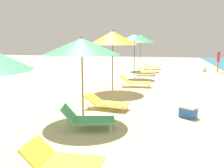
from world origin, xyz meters
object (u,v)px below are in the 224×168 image
Objects in this scene: lounger_fifth_shoreside at (145,71)px; lounger_farthest_shoreside at (152,66)px; lounger_third_shoreside at (106,102)px; umbrella_fifth at (135,37)px; lounger_third_inland at (87,118)px; beach_ball at (205,69)px; lounger_second_shoreside at (62,160)px; umbrella_farthest at (140,39)px; lounger_fourth_shoreside at (135,81)px; umbrella_third at (82,46)px; cooler_box at (188,112)px; umbrella_fourth at (113,38)px; person_walking_mid at (218,59)px.

lounger_fifth_shoreside is 4.13m from lounger_farthest_shoreside.
lounger_third_shoreside is 8.22m from umbrella_fifth.
lounger_third_inland is (0.01, -2.11, 0.06)m from lounger_third_shoreside.
lounger_third_inland is 15.37m from beach_ball.
umbrella_fifth is at bearing 90.99° from lounger_second_shoreside.
umbrella_fifth is at bearing -137.06° from beach_ball.
umbrella_farthest is at bearing -174.33° from beach_ball.
umbrella_fifth is at bearing 100.07° from lounger_third_shoreside.
lounger_fourth_shoreside is at bearing -119.13° from beach_ball.
lounger_third_inland is at bearing -65.26° from umbrella_third.
lounger_third_shoreside is 9.02m from lounger_fifth_shoreside.
lounger_third_shoreside is 1.08× the size of lounger_third_inland.
umbrella_fourth is at bearing 131.11° from cooler_box.
lounger_third_shoreside is 4.18× the size of beach_ball.
umbrella_fourth is at bearing 90.93° from umbrella_third.
lounger_fourth_shoreside is at bearing -81.20° from umbrella_fifth.
umbrella_fourth is at bearing -95.05° from umbrella_fifth.
umbrella_farthest reaches higher than umbrella_fourth.
umbrella_third reaches higher than person_walking_mid.
person_walking_mid reaches higher than lounger_fourth_shoreside.
lounger_second_shoreside is 0.45× the size of umbrella_farthest.
person_walking_mid is (5.36, 16.75, 0.67)m from lounger_second_shoreside.
beach_ball is at bearing 26.28° from lounger_fifth_shoreside.
umbrella_fifth reaches higher than beach_ball.
umbrella_fourth is at bearing 82.32° from lounger_third_inland.
lounger_third_shoreside is at bearing -111.14° from beach_ball.
umbrella_fifth is (0.40, 4.52, 0.09)m from umbrella_fourth.
lounger_third_shoreside is 1.08× the size of lounger_farthest_shoreside.
lounger_farthest_shoreside reaches higher than lounger_third_shoreside.
lounger_third_inland reaches higher than lounger_fourth_shoreside.
lounger_fifth_shoreside is 0.96× the size of lounger_farthest_shoreside.
umbrella_fifth is 0.98× the size of umbrella_farthest.
lounger_third_inland is 3.87× the size of beach_ball.
lounger_third_inland is 0.53× the size of umbrella_fifth.
person_walking_mid is (5.10, -0.92, 0.73)m from lounger_farthest_shoreside.
umbrella_fifth is 4.87× the size of cooler_box.
lounger_fourth_shoreside is 9.12m from beach_ball.
cooler_box is at bearing -82.31° from lounger_farthest_shoreside.
umbrella_farthest is 7.46× the size of beach_ball.
umbrella_third reaches higher than lounger_third_inland.
lounger_fourth_shoreside is at bearing 81.44° from umbrella_third.
beach_ball is at bearing 58.42° from lounger_third_inland.
umbrella_fourth is 8.64m from umbrella_farthest.
lounger_second_shoreside is at bearing -76.28° from umbrella_third.
person_walking_mid is at bearing 65.04° from umbrella_third.
lounger_fourth_shoreside is (0.85, 5.62, -1.91)m from umbrella_third.
lounger_farthest_shoreside is (0.64, 15.25, -0.03)m from lounger_third_inland.
umbrella_third is at bearing -111.25° from beach_ball.
lounger_second_shoreside is at bearing -83.41° from umbrella_fourth.
lounger_fifth_shoreside is (0.09, 13.55, -0.03)m from lounger_second_shoreside.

